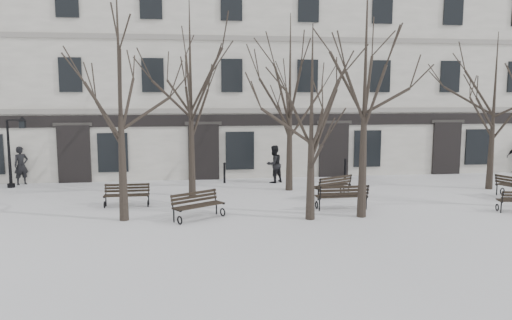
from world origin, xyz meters
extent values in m
plane|color=silver|center=(0.00, 0.00, 0.00)|extent=(100.00, 100.00, 0.00)
cube|color=silver|center=(0.00, 13.00, 5.50)|extent=(40.00, 10.00, 11.00)
cube|color=gray|center=(0.00, 7.97, 3.60)|extent=(40.00, 0.12, 0.25)
cube|color=gray|center=(0.00, 7.97, 7.30)|extent=(40.00, 0.12, 0.25)
cube|color=black|center=(0.00, 7.96, 3.10)|extent=(40.00, 0.10, 0.60)
cube|color=black|center=(-10.00, 7.94, 1.45)|extent=(1.60, 0.22, 2.90)
cube|color=#2D2B28|center=(-10.00, 7.90, 2.95)|extent=(1.90, 0.08, 0.18)
cube|color=black|center=(-8.10, 7.95, 1.50)|extent=(1.50, 0.14, 2.00)
cube|color=black|center=(-3.50, 7.94, 1.45)|extent=(1.60, 0.22, 2.90)
cube|color=#2D2B28|center=(-3.50, 7.90, 2.95)|extent=(1.90, 0.08, 0.18)
cube|color=black|center=(-1.60, 7.95, 1.50)|extent=(1.50, 0.14, 2.00)
cube|color=black|center=(3.50, 7.94, 1.45)|extent=(1.60, 0.22, 2.90)
cube|color=#2D2B28|center=(3.50, 7.90, 2.95)|extent=(1.90, 0.08, 0.18)
cube|color=black|center=(5.40, 7.95, 1.50)|extent=(1.50, 0.14, 2.00)
cube|color=black|center=(10.00, 7.94, 1.45)|extent=(1.60, 0.22, 2.90)
cube|color=#2D2B28|center=(10.00, 7.90, 2.95)|extent=(1.90, 0.08, 0.18)
cube|color=black|center=(11.90, 7.95, 1.50)|extent=(1.50, 0.14, 2.00)
cube|color=black|center=(-10.00, 7.95, 5.40)|extent=(1.10, 0.14, 1.70)
cube|color=black|center=(-6.00, 7.95, 5.40)|extent=(1.10, 0.14, 1.70)
cube|color=black|center=(-6.00, 7.95, 9.00)|extent=(1.10, 0.14, 1.70)
cube|color=black|center=(-2.00, 7.95, 5.40)|extent=(1.10, 0.14, 1.70)
cube|color=black|center=(-2.00, 7.95, 9.00)|extent=(1.10, 0.14, 1.70)
cube|color=black|center=(2.00, 7.95, 5.40)|extent=(1.10, 0.14, 1.70)
cube|color=black|center=(2.00, 7.95, 9.00)|extent=(1.10, 0.14, 1.70)
cube|color=black|center=(6.00, 7.95, 5.40)|extent=(1.10, 0.14, 1.70)
cube|color=black|center=(6.00, 7.95, 9.00)|extent=(1.10, 0.14, 1.70)
cube|color=black|center=(10.00, 7.95, 5.40)|extent=(1.10, 0.14, 1.70)
cube|color=black|center=(10.00, 7.95, 9.00)|extent=(1.10, 0.14, 1.70)
cone|color=black|center=(-6.60, -0.22, 1.76)|extent=(0.34, 0.34, 3.52)
cone|color=black|center=(-0.01, -0.97, 1.44)|extent=(0.34, 0.34, 2.88)
cone|color=black|center=(1.94, -0.89, 1.83)|extent=(0.34, 0.34, 3.65)
cone|color=black|center=(-4.15, 3.77, 1.80)|extent=(0.34, 0.34, 3.60)
cone|color=black|center=(0.35, 4.49, 1.69)|extent=(0.34, 0.34, 3.38)
cone|color=black|center=(9.78, 3.47, 1.53)|extent=(0.34, 0.34, 3.06)
torus|color=black|center=(-4.63, -1.10, 0.15)|extent=(0.21, 0.29, 0.31)
cylinder|color=black|center=(-4.84, -0.77, 0.24)|extent=(0.05, 0.05, 0.48)
cube|color=black|center=(-4.74, -0.94, 0.48)|extent=(0.36, 0.53, 0.05)
torus|color=black|center=(-3.09, -0.12, 0.15)|extent=(0.21, 0.29, 0.31)
cylinder|color=black|center=(-3.30, 0.21, 0.24)|extent=(0.05, 0.05, 0.48)
cube|color=black|center=(-3.19, 0.05, 0.48)|extent=(0.36, 0.53, 0.05)
cube|color=black|center=(-3.84, -0.64, 0.51)|extent=(1.69, 1.12, 0.04)
cube|color=black|center=(-3.92, -0.52, 0.51)|extent=(1.69, 1.12, 0.04)
cube|color=black|center=(-4.00, -0.39, 0.51)|extent=(1.69, 1.12, 0.04)
cube|color=black|center=(-4.08, -0.26, 0.51)|extent=(1.69, 1.12, 0.04)
cube|color=black|center=(-4.10, -0.23, 0.65)|extent=(1.66, 1.07, 0.10)
cube|color=black|center=(-4.12, -0.21, 0.78)|extent=(1.66, 1.07, 0.10)
cube|color=black|center=(-4.13, -0.19, 0.90)|extent=(1.66, 1.07, 0.10)
cylinder|color=black|center=(-4.89, -0.70, 0.70)|extent=(0.12, 0.15, 0.54)
cylinder|color=black|center=(-3.34, 0.28, 0.70)|extent=(0.12, 0.15, 0.54)
torus|color=black|center=(2.52, 0.61, 0.16)|extent=(0.06, 0.32, 0.32)
cylinder|color=black|center=(2.53, 0.21, 0.25)|extent=(0.06, 0.06, 0.50)
cube|color=black|center=(2.53, 0.41, 0.50)|extent=(0.07, 0.61, 0.06)
torus|color=black|center=(0.64, 0.57, 0.16)|extent=(0.06, 0.32, 0.32)
cylinder|color=black|center=(0.65, 0.17, 0.25)|extent=(0.06, 0.06, 0.50)
cube|color=black|center=(0.64, 0.37, 0.50)|extent=(0.07, 0.61, 0.06)
cube|color=black|center=(1.58, 0.64, 0.52)|extent=(2.00, 0.14, 0.04)
cube|color=black|center=(1.58, 0.48, 0.52)|extent=(2.00, 0.14, 0.04)
cube|color=black|center=(1.58, 0.33, 0.52)|extent=(2.00, 0.14, 0.04)
cube|color=black|center=(1.59, 0.17, 0.52)|extent=(2.00, 0.14, 0.04)
cube|color=black|center=(1.59, 0.13, 0.67)|extent=(2.00, 0.08, 0.10)
cube|color=black|center=(1.59, 0.10, 0.80)|extent=(2.00, 0.08, 0.10)
cube|color=black|center=(1.59, 0.08, 0.93)|extent=(2.00, 0.08, 0.10)
cylinder|color=black|center=(2.53, 0.12, 0.72)|extent=(0.05, 0.16, 0.55)
cylinder|color=black|center=(0.65, 0.09, 0.72)|extent=(0.05, 0.16, 0.55)
torus|color=black|center=(7.43, -0.72, 0.14)|extent=(0.11, 0.29, 0.28)
cylinder|color=black|center=(7.36, -1.06, 0.22)|extent=(0.05, 0.05, 0.44)
cube|color=black|center=(7.39, -0.89, 0.44)|extent=(0.16, 0.53, 0.05)
cylinder|color=black|center=(7.34, -1.14, 0.63)|extent=(0.07, 0.14, 0.48)
torus|color=black|center=(-7.60, 1.81, 0.14)|extent=(0.05, 0.29, 0.29)
cylinder|color=black|center=(-7.60, 2.17, 0.22)|extent=(0.05, 0.05, 0.44)
cube|color=black|center=(-7.60, 1.99, 0.44)|extent=(0.05, 0.54, 0.05)
torus|color=black|center=(-5.92, 1.81, 0.14)|extent=(0.05, 0.29, 0.29)
cylinder|color=black|center=(-5.92, 2.17, 0.22)|extent=(0.05, 0.05, 0.44)
cube|color=black|center=(-5.92, 1.99, 0.44)|extent=(0.05, 0.54, 0.05)
cube|color=black|center=(-6.76, 1.77, 0.46)|extent=(1.78, 0.09, 0.03)
cube|color=black|center=(-6.76, 1.91, 0.46)|extent=(1.78, 0.09, 0.03)
cube|color=black|center=(-6.76, 2.05, 0.46)|extent=(1.78, 0.09, 0.03)
cube|color=black|center=(-6.76, 2.19, 0.46)|extent=(1.78, 0.09, 0.03)
cube|color=black|center=(-6.76, 2.23, 0.59)|extent=(1.78, 0.04, 0.09)
cube|color=black|center=(-6.76, 2.25, 0.71)|extent=(1.78, 0.04, 0.09)
cube|color=black|center=(-6.76, 2.27, 0.83)|extent=(1.78, 0.04, 0.09)
cylinder|color=black|center=(-7.60, 2.25, 0.64)|extent=(0.04, 0.14, 0.49)
cylinder|color=black|center=(-5.92, 2.25, 0.64)|extent=(0.04, 0.14, 0.49)
torus|color=black|center=(2.54, 3.28, 0.15)|extent=(0.19, 0.30, 0.31)
cylinder|color=black|center=(2.72, 2.93, 0.24)|extent=(0.05, 0.05, 0.48)
cube|color=black|center=(2.63, 3.11, 0.48)|extent=(0.32, 0.55, 0.05)
torus|color=black|center=(0.92, 2.42, 0.15)|extent=(0.19, 0.30, 0.31)
cylinder|color=black|center=(1.10, 2.08, 0.24)|extent=(0.05, 0.05, 0.48)
cube|color=black|center=(1.01, 2.25, 0.48)|extent=(0.32, 0.55, 0.05)
cube|color=black|center=(1.71, 2.89, 0.50)|extent=(1.75, 0.99, 0.04)
cube|color=black|center=(1.78, 2.75, 0.50)|extent=(1.75, 0.99, 0.04)
cube|color=black|center=(1.85, 2.62, 0.50)|extent=(1.75, 0.99, 0.04)
cube|color=black|center=(1.92, 2.49, 0.50)|extent=(1.75, 0.99, 0.04)
cube|color=black|center=(1.94, 2.45, 0.64)|extent=(1.73, 0.94, 0.10)
cube|color=black|center=(1.95, 2.43, 0.77)|extent=(1.73, 0.94, 0.10)
cube|color=black|center=(1.96, 2.41, 0.90)|extent=(1.73, 0.94, 0.10)
cylinder|color=black|center=(2.76, 2.86, 0.70)|extent=(0.11, 0.16, 0.53)
cylinder|color=black|center=(1.14, 2.01, 0.70)|extent=(0.11, 0.16, 0.53)
torus|color=black|center=(9.58, 2.17, 0.15)|extent=(0.31, 0.16, 0.31)
cylinder|color=black|center=(9.22, 2.02, 0.24)|extent=(0.05, 0.05, 0.49)
cube|color=black|center=(9.40, 2.10, 0.49)|extent=(0.57, 0.27, 0.05)
cylinder|color=black|center=(9.14, 1.99, 0.70)|extent=(0.16, 0.10, 0.54)
cylinder|color=black|center=(-12.76, 6.93, 0.10)|extent=(0.35, 0.35, 0.20)
cone|color=black|center=(-12.76, 6.93, 1.67)|extent=(0.16, 0.16, 3.14)
cube|color=black|center=(-12.42, 6.93, 3.24)|extent=(0.69, 0.05, 0.05)
cube|color=black|center=(-12.07, 6.93, 3.04)|extent=(0.25, 0.25, 0.39)
cone|color=black|center=(-12.07, 6.93, 3.29)|extent=(0.39, 0.39, 0.20)
cylinder|color=black|center=(-2.51, 6.72, 0.48)|extent=(0.12, 0.12, 0.96)
sphere|color=black|center=(-2.51, 6.72, 0.98)|extent=(0.14, 0.14, 0.14)
cylinder|color=black|center=(3.81, 6.83, 0.51)|extent=(0.12, 0.12, 1.03)
sphere|color=black|center=(3.81, 6.83, 1.05)|extent=(0.14, 0.14, 0.14)
imported|color=black|center=(-12.49, 7.69, 0.00)|extent=(0.83, 0.79, 1.90)
imported|color=black|center=(-0.02, 6.52, 0.00)|extent=(1.17, 1.11, 1.90)
camera|label=1|loc=(-4.31, -18.01, 4.47)|focal=35.00mm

